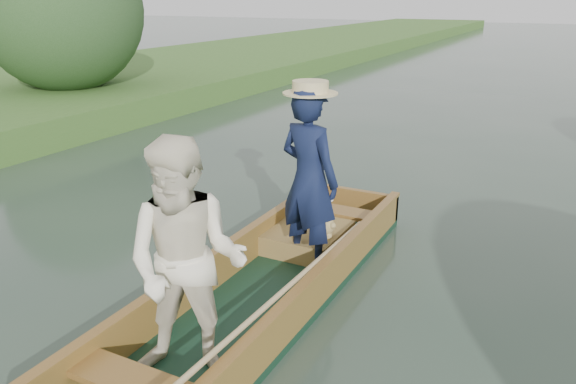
% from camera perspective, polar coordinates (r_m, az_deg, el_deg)
% --- Properties ---
extents(ground, '(120.00, 120.00, 0.00)m').
position_cam_1_polar(ground, '(5.27, -3.06, -11.75)').
color(ground, '#283D30').
rests_on(ground, ground).
extents(trees_far, '(22.26, 12.77, 4.47)m').
position_cam_1_polar(trees_far, '(10.85, 27.14, 16.05)').
color(trees_far, '#47331E').
rests_on(trees_far, ground).
extents(punt, '(1.19, 5.00, 1.95)m').
position_cam_1_polar(punt, '(4.80, -3.64, -5.81)').
color(punt, '#133221').
rests_on(punt, ground).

